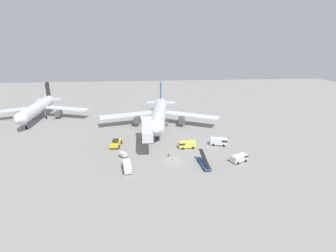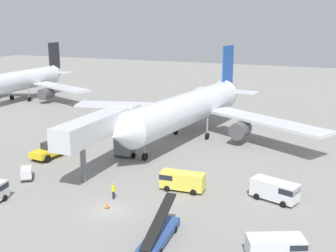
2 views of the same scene
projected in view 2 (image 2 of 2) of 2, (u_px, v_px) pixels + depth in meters
name	position (u px, v px, depth m)	size (l,w,h in m)	color
ground_plane	(109.00, 210.00, 43.67)	(300.00, 300.00, 0.00)	gray
airplane_at_gate	(190.00, 108.00, 69.34)	(45.68, 41.35, 14.32)	silver
jet_bridge	(104.00, 127.00, 54.60)	(3.48, 16.75, 7.57)	silver
pushback_tug	(51.00, 150.00, 60.18)	(3.19, 6.44, 2.32)	yellow
belt_loader_truck	(159.00, 234.00, 37.30)	(2.30, 7.01, 3.26)	#2D4C8E
service_van_far_left	(276.00, 190.00, 45.66)	(5.41, 3.39, 2.23)	white
service_van_far_center	(181.00, 180.00, 48.53)	(5.20, 2.32, 2.16)	#E5DB4C
service_van_outer_left	(277.00, 246.00, 34.62)	(5.07, 3.86, 1.91)	silver
baggage_cart_near_center	(26.00, 173.00, 52.04)	(2.62, 2.80, 1.36)	#38383D
ground_crew_worker_foreground	(113.00, 190.00, 46.23)	(0.46, 0.46, 1.86)	#1E2333
safety_cone_alpha	(107.00, 205.00, 44.09)	(0.43, 0.43, 0.66)	black
safety_cone_bravo	(291.00, 184.00, 49.67)	(0.47, 0.47, 0.71)	black
airplane_background	(18.00, 81.00, 101.19)	(41.68, 37.88, 13.24)	silver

